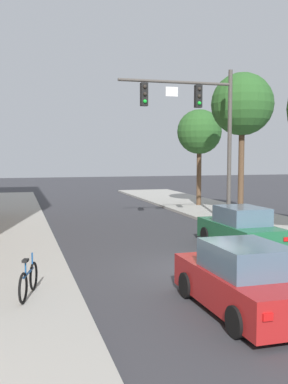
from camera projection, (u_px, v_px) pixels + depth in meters
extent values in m
plane|color=#38383D|center=(201.00, 269.00, 14.19)|extent=(120.00, 120.00, 0.00)
cylinder|color=#514C47|center=(229.00, 148.00, 22.25)|extent=(0.20, 0.20, 7.50)
cylinder|color=#514C47|center=(176.00, 82.00, 21.25)|extent=(5.56, 0.14, 0.14)
cube|color=black|center=(198.00, 96.00, 21.61)|extent=(0.32, 0.28, 1.05)
sphere|color=#2D2823|center=(199.00, 89.00, 21.43)|extent=(0.18, 0.18, 0.18)
sphere|color=#2D2823|center=(199.00, 96.00, 21.46)|extent=(0.18, 0.18, 0.18)
sphere|color=green|center=(199.00, 103.00, 21.49)|extent=(0.18, 0.18, 0.18)
cube|color=black|center=(144.00, 94.00, 20.88)|extent=(0.32, 0.28, 1.05)
sphere|color=#2D2823|center=(145.00, 87.00, 20.71)|extent=(0.18, 0.18, 0.18)
sphere|color=#2D2823|center=(145.00, 94.00, 20.74)|extent=(0.18, 0.18, 0.18)
sphere|color=green|center=(145.00, 101.00, 20.77)|extent=(0.18, 0.18, 0.18)
cube|color=white|center=(172.00, 92.00, 21.21)|extent=(0.60, 0.03, 0.44)
cube|color=#1E663D|center=(240.00, 233.00, 17.42)|extent=(1.76, 4.22, 0.80)
cube|color=slate|center=(242.00, 215.00, 17.22)|extent=(1.53, 2.02, 0.64)
cylinder|color=black|center=(206.00, 235.00, 18.46)|extent=(0.23, 0.64, 0.64)
cylinder|color=black|center=(242.00, 233.00, 18.91)|extent=(0.23, 0.64, 0.64)
cylinder|color=black|center=(237.00, 247.00, 15.97)|extent=(0.23, 0.64, 0.64)
cylinder|color=black|center=(277.00, 245.00, 16.43)|extent=(0.23, 0.64, 0.64)
cube|color=red|center=(253.00, 241.00, 15.20)|extent=(0.20, 0.04, 0.14)
cube|color=red|center=(286.00, 239.00, 15.57)|extent=(0.20, 0.04, 0.14)
cube|color=#B21E1E|center=(242.00, 288.00, 10.31)|extent=(1.75, 4.22, 0.80)
cube|color=slate|center=(246.00, 258.00, 10.11)|extent=(1.52, 2.02, 0.64)
cylinder|color=black|center=(187.00, 285.00, 11.35)|extent=(0.23, 0.64, 0.64)
cylinder|color=black|center=(245.00, 280.00, 11.81)|extent=(0.23, 0.64, 0.64)
cylinder|color=black|center=(237.00, 322.00, 8.86)|extent=(0.23, 0.64, 0.64)
cube|color=red|center=(268.00, 317.00, 8.10)|extent=(0.20, 0.04, 0.14)
torus|color=black|center=(34.00, 276.00, 11.50)|extent=(0.24, 0.71, 0.72)
torus|color=black|center=(23.00, 288.00, 10.45)|extent=(0.24, 0.71, 0.72)
cylinder|color=#194C8C|center=(28.00, 273.00, 10.95)|extent=(0.29, 0.93, 0.05)
cylinder|color=#194C8C|center=(26.00, 268.00, 10.68)|extent=(0.04, 0.04, 0.35)
cylinder|color=#194C8C|center=(32.00, 261.00, 11.36)|extent=(0.04, 0.04, 0.40)
cube|color=black|center=(25.00, 261.00, 10.66)|extent=(0.18, 0.26, 0.06)
cylinder|color=brown|center=(241.00, 172.00, 25.20)|extent=(0.32, 0.32, 4.90)
sphere|color=#2D6028|center=(242.00, 104.00, 24.90)|extent=(3.42, 3.42, 3.42)
cylinder|color=brown|center=(199.00, 177.00, 30.94)|extent=(0.32, 0.32, 3.84)
sphere|color=#2D6028|center=(199.00, 132.00, 30.69)|extent=(3.00, 3.00, 3.00)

